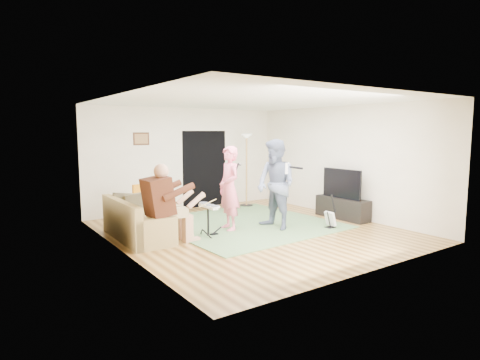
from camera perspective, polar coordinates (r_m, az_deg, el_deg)
name	(u,v)px	position (r m, az deg, el deg)	size (l,w,h in m)	color
floor	(253,231)	(8.53, 1.80, -7.21)	(6.00, 6.00, 0.00)	brown
walls	(253,167)	(8.30, 1.84, 1.86)	(5.50, 6.00, 2.70)	#F0E5D0
ceiling	(253,101)	(8.29, 1.87, 11.19)	(6.00, 6.00, 0.00)	white
window_blinds	(118,163)	(7.21, -17.00, 2.39)	(2.05, 2.05, 0.00)	brown
doorway	(205,169)	(11.13, -5.06, 1.58)	(2.10, 2.10, 0.00)	black
picture_frame	(141,139)	(10.32, -13.87, 5.71)	(0.42, 0.03, 0.32)	#3F2314
area_rug	(244,223)	(9.13, 0.63, -6.20)	(3.59, 3.59, 0.02)	#517648
sofa	(134,226)	(8.10, -14.84, -6.32)	(0.80, 1.93, 0.78)	#A08650
drummer	(168,212)	(7.60, -10.15, -4.56)	(0.98, 0.55, 1.50)	#4B2315
drum_kit	(208,222)	(8.04, -4.54, -5.99)	(0.36, 0.64, 0.66)	black
singer	(229,188)	(8.45, -1.54, -1.19)	(0.65, 0.43, 1.78)	pink
microphone	(237,167)	(8.51, -0.42, 1.84)	(0.06, 0.06, 0.24)	black
guitarist	(276,185)	(8.54, 5.12, -0.65)	(0.93, 0.73, 1.92)	slate
guitar_held	(283,168)	(8.63, 6.17, 1.73)	(0.12, 0.60, 0.26)	white
guitar_spare	(331,219)	(8.91, 12.75, -5.38)	(0.26, 0.24, 0.73)	black
torchiere_lamp	(247,157)	(11.13, 0.94, 3.31)	(0.36, 0.36, 2.01)	black
dining_chair	(144,211)	(9.22, -13.50, -4.26)	(0.41, 0.43, 0.91)	#CEB386
tv_cabinet	(342,208)	(9.97, 14.36, -3.89)	(0.40, 1.40, 0.50)	black
television	(342,184)	(9.84, 14.27, -0.49)	(0.06, 1.11, 0.70)	black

